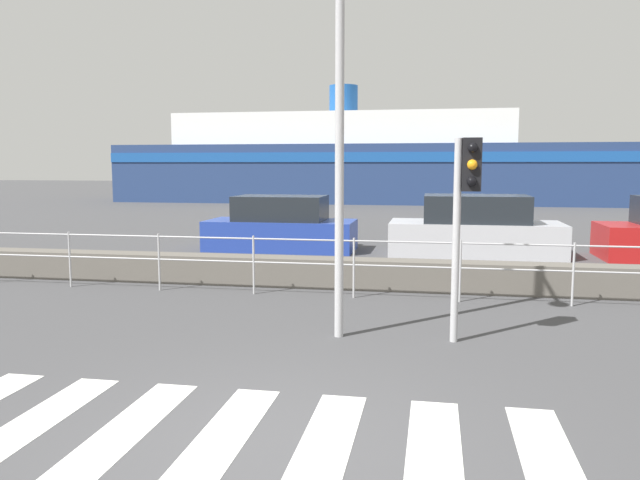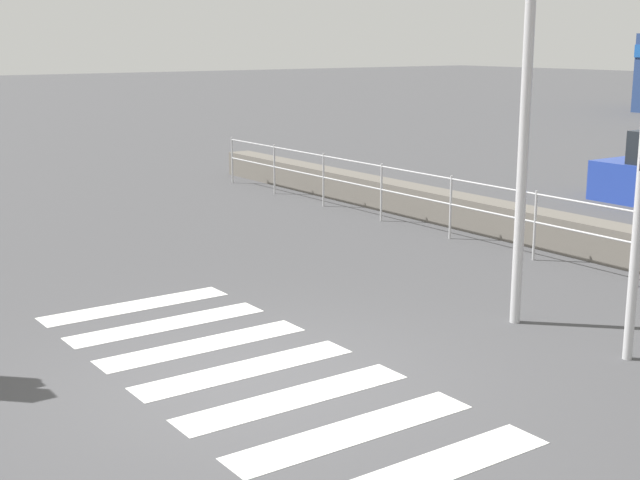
{
  "view_description": "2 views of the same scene",
  "coord_description": "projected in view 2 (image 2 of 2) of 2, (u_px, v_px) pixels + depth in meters",
  "views": [
    {
      "loc": [
        1.37,
        -4.84,
        2.34
      ],
      "look_at": [
        0.12,
        2.0,
        1.5
      ],
      "focal_mm": 35.0,
      "sensor_mm": 36.0,
      "label": 1
    },
    {
      "loc": [
        7.02,
        -4.3,
        3.27
      ],
      "look_at": [
        -0.48,
        1.0,
        1.2
      ],
      "focal_mm": 50.0,
      "sensor_mm": 36.0,
      "label": 2
    }
  ],
  "objects": [
    {
      "name": "streetlamp",
      "position": [
        519.0,
        6.0,
        9.65
      ],
      "size": [
        0.32,
        1.01,
        5.83
      ],
      "color": "#B2B2B5",
      "rests_on": "ground_plane"
    },
    {
      "name": "ground_plane",
      "position": [
        265.0,
        381.0,
        8.73
      ],
      "size": [
        160.0,
        160.0,
        0.0
      ],
      "primitive_type": "plane",
      "color": "#424244"
    },
    {
      "name": "crosswalk",
      "position": [
        245.0,
        369.0,
        9.03
      ],
      "size": [
        5.85,
        2.4,
        0.01
      ],
      "color": "silver",
      "rests_on": "ground_plane"
    }
  ]
}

